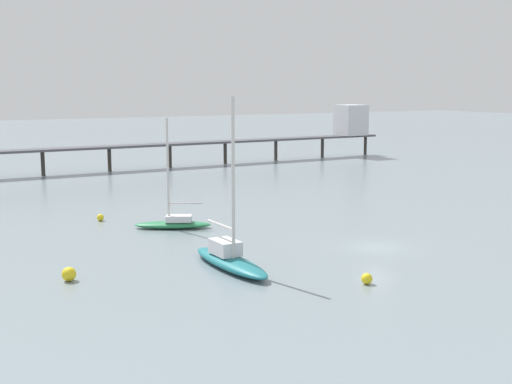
# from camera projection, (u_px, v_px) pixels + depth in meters

# --- Properties ---
(ground_plane) EXTENTS (400.00, 400.00, 0.00)m
(ground_plane) POSITION_uv_depth(u_px,v_px,m) (376.00, 247.00, 47.31)
(ground_plane) COLOR gray
(pier) EXTENTS (80.82, 4.73, 8.37)m
(pier) POSITION_uv_depth(u_px,v_px,m) (259.00, 132.00, 100.09)
(pier) COLOR #4C4C51
(pier) RESTS_ON ground_plane
(sailboat_teal) EXTENTS (2.36, 8.53, 10.80)m
(sailboat_teal) POSITION_uv_depth(u_px,v_px,m) (229.00, 257.00, 41.91)
(sailboat_teal) COLOR #1E727A
(sailboat_teal) RESTS_ON ground_plane
(sailboat_green) EXTENTS (6.29, 4.37, 8.93)m
(sailboat_green) POSITION_uv_depth(u_px,v_px,m) (174.00, 221.00, 53.63)
(sailboat_green) COLOR #287F4C
(sailboat_green) RESTS_ON ground_plane
(mooring_buoy_inner) EXTENTS (0.66, 0.66, 0.66)m
(mooring_buoy_inner) POSITION_uv_depth(u_px,v_px,m) (367.00, 279.00, 38.49)
(mooring_buoy_inner) COLOR yellow
(mooring_buoy_inner) RESTS_ON ground_plane
(mooring_buoy_mid) EXTENTS (0.85, 0.85, 0.85)m
(mooring_buoy_mid) POSITION_uv_depth(u_px,v_px,m) (69.00, 274.00, 39.09)
(mooring_buoy_mid) COLOR yellow
(mooring_buoy_mid) RESTS_ON ground_plane
(mooring_buoy_far) EXTENTS (0.60, 0.60, 0.60)m
(mooring_buoy_far) POSITION_uv_depth(u_px,v_px,m) (100.00, 217.00, 56.57)
(mooring_buoy_far) COLOR yellow
(mooring_buoy_far) RESTS_ON ground_plane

